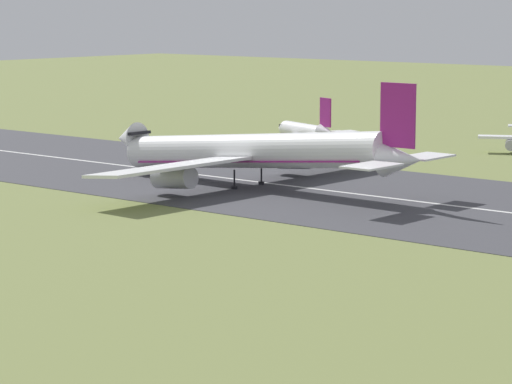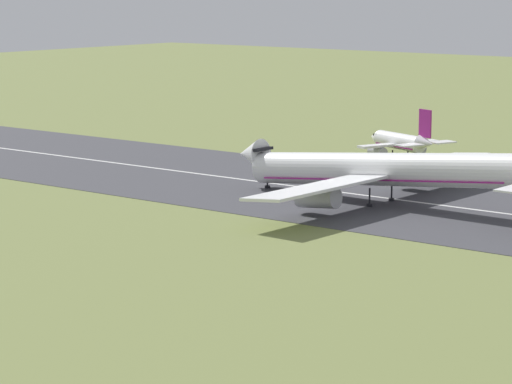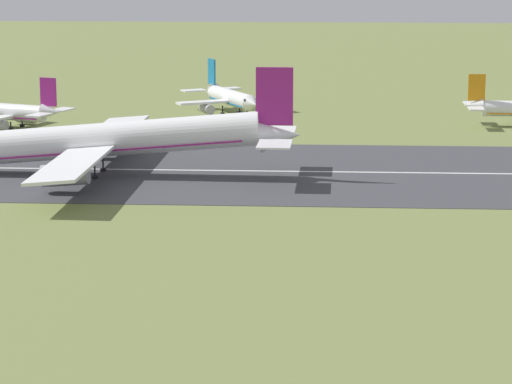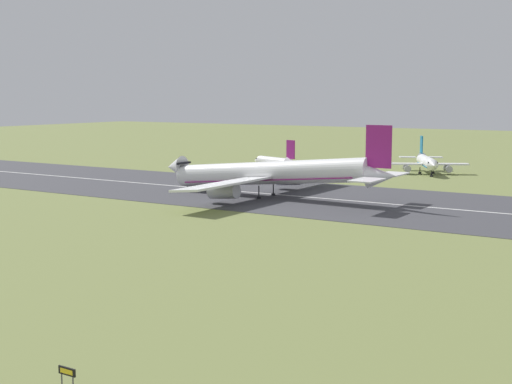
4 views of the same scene
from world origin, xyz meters
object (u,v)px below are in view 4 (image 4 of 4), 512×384
at_px(airplane_parked_west, 274,163).
at_px(airplane_parked_far_east, 427,162).
at_px(runway_sign, 67,373).
at_px(airplane_landing, 269,174).

xyz_separation_m(airplane_parked_west, airplane_parked_far_east, (35.51, 19.21, 0.38)).
relative_size(airplane_parked_far_east, runway_sign, 13.36).
bearing_deg(airplane_parked_west, airplane_landing, -60.92).
bearing_deg(runway_sign, airplane_parked_far_east, 99.19).
distance_m(airplane_parked_west, runway_sign, 143.82).
xyz_separation_m(airplane_parked_far_east, runway_sign, (24.27, -150.00, -1.76)).
height_order(airplane_parked_far_east, runway_sign, airplane_parked_far_east).
bearing_deg(airplane_landing, airplane_parked_west, 119.08).
relative_size(airplane_parked_west, airplane_parked_far_east, 0.81).
bearing_deg(airplane_parked_far_east, runway_sign, -80.81).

